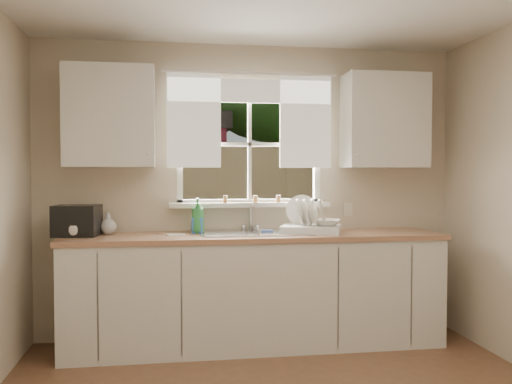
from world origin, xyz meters
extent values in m
cube|color=beige|center=(0.00, 2.00, 0.57)|extent=(3.60, 0.02, 1.15)
cube|color=beige|center=(0.00, 2.00, 2.33)|extent=(3.60, 0.02, 0.35)
cube|color=beige|center=(-1.20, 2.00, 1.65)|extent=(1.20, 0.02, 1.00)
cube|color=beige|center=(1.20, 2.00, 1.65)|extent=(1.20, 0.02, 1.00)
cube|color=white|center=(0.00, 2.02, 1.15)|extent=(1.30, 0.06, 0.05)
cube|color=white|center=(0.00, 2.02, 2.15)|extent=(1.30, 0.06, 0.05)
cube|color=white|center=(-0.60, 2.02, 1.65)|extent=(0.05, 0.06, 1.05)
cube|color=white|center=(0.60, 2.02, 1.65)|extent=(0.05, 0.06, 1.05)
cube|color=white|center=(0.00, 2.02, 1.65)|extent=(0.03, 0.04, 1.00)
cube|color=white|center=(0.00, 2.02, 1.65)|extent=(1.20, 0.04, 0.03)
cube|color=white|center=(0.00, 1.96, 1.13)|extent=(1.38, 0.14, 0.04)
cylinder|color=white|center=(0.00, 1.94, 2.25)|extent=(1.50, 0.02, 0.02)
cube|color=white|center=(-0.48, 1.95, 1.85)|extent=(0.45, 0.02, 0.80)
cube|color=white|center=(0.48, 1.95, 1.85)|extent=(0.45, 0.02, 0.80)
cube|color=white|center=(0.00, 1.95, 2.10)|extent=(1.40, 0.02, 0.20)
cube|color=silver|center=(0.00, 1.68, 0.43)|extent=(3.00, 0.62, 0.87)
cube|color=#A67453|center=(0.00, 1.68, 0.89)|extent=(3.04, 0.65, 0.04)
cube|color=silver|center=(-1.15, 1.82, 1.85)|extent=(0.70, 0.33, 0.80)
cube|color=silver|center=(1.15, 1.82, 1.85)|extent=(0.70, 0.33, 0.80)
cube|color=beige|center=(0.88, 1.99, 1.08)|extent=(0.08, 0.01, 0.12)
cylinder|color=brown|center=(0.24, 1.94, 1.18)|extent=(0.04, 0.04, 0.06)
cylinder|color=brown|center=(-0.22, 1.94, 1.18)|extent=(0.04, 0.04, 0.06)
cylinder|color=brown|center=(0.04, 1.94, 1.18)|extent=(0.04, 0.04, 0.06)
cube|color=#335421|center=(0.00, 7.00, -0.02)|extent=(20.00, 10.00, 0.02)
cube|color=#7D6445|center=(0.00, 5.00, 0.90)|extent=(8.00, 0.10, 1.80)
cube|color=maroon|center=(-1.20, 8.50, 1.10)|extent=(3.00, 3.00, 2.20)
cube|color=black|center=(-1.20, 8.50, 2.35)|extent=(3.20, 3.20, 0.30)
cylinder|color=#423021|center=(1.40, 8.00, 1.60)|extent=(0.36, 0.36, 3.20)
sphere|color=#214716|center=(1.40, 8.00, 4.00)|extent=(4.00, 4.00, 4.00)
sphere|color=#214716|center=(0.30, 9.50, 4.50)|extent=(3.20, 3.20, 3.20)
cube|color=#B7B7BC|center=(0.00, 1.71, 0.83)|extent=(0.84, 0.46, 0.18)
cube|color=#B7B7BC|center=(0.00, 1.71, 0.92)|extent=(0.88, 0.50, 0.01)
cube|color=#B7B7BC|center=(0.00, 1.71, 0.89)|extent=(0.02, 0.41, 0.14)
cylinder|color=silver|center=(0.00, 1.96, 1.02)|extent=(0.03, 0.03, 0.22)
cylinder|color=silver|center=(0.00, 1.88, 1.13)|extent=(0.02, 0.18, 0.02)
sphere|color=silver|center=(-0.06, 1.96, 0.94)|extent=(0.05, 0.05, 0.05)
sphere|color=silver|center=(0.06, 1.96, 0.94)|extent=(0.05, 0.05, 0.05)
cube|color=white|center=(0.46, 1.67, 0.94)|extent=(0.56, 0.50, 0.06)
cylinder|color=white|center=(0.41, 1.79, 1.09)|extent=(0.27, 0.16, 0.25)
cylinder|color=white|center=(0.38, 1.70, 1.08)|extent=(0.14, 0.23, 0.22)
cylinder|color=white|center=(0.43, 1.68, 1.08)|extent=(0.14, 0.23, 0.22)
cylinder|color=white|center=(0.49, 1.66, 1.08)|extent=(0.14, 0.23, 0.22)
cylinder|color=white|center=(0.54, 1.64, 1.08)|extent=(0.14, 0.23, 0.22)
imported|color=silver|center=(0.59, 1.63, 1.00)|extent=(0.27, 0.27, 0.05)
imported|color=#2B843E|center=(-0.46, 1.79, 1.05)|extent=(0.12, 0.12, 0.29)
imported|color=blue|center=(-0.46, 1.79, 1.01)|extent=(0.10, 0.10, 0.19)
imported|color=beige|center=(-1.18, 1.85, 0.99)|extent=(0.14, 0.14, 0.17)
cylinder|color=white|center=(-0.64, 1.66, 0.92)|extent=(0.16, 0.16, 0.01)
imported|color=silver|center=(-1.40, 1.66, 0.96)|extent=(0.12, 0.12, 0.09)
cube|color=black|center=(-1.40, 1.75, 1.03)|extent=(0.36, 0.32, 0.24)
camera|label=1|loc=(-0.66, -2.63, 1.40)|focal=38.00mm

